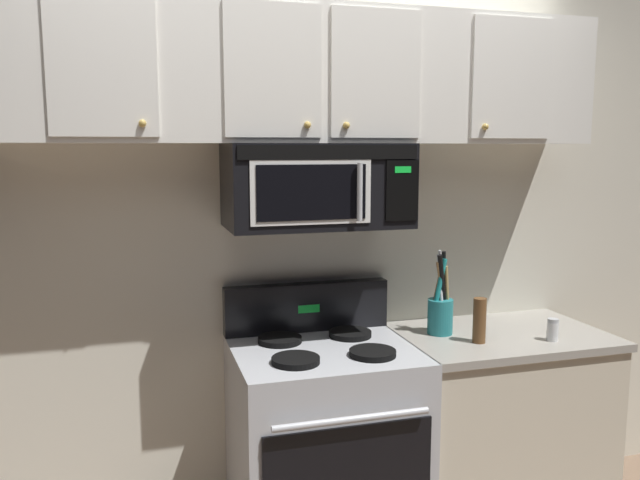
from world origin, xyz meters
TOP-DOWN VIEW (x-y plane):
  - back_wall at (0.00, 0.79)m, footprint 5.20×0.10m
  - stove_range at (0.00, 0.42)m, footprint 0.76×0.69m
  - over_range_microwave at (-0.00, 0.54)m, footprint 0.76×0.43m
  - upper_cabinets at (-0.00, 0.57)m, footprint 2.50×0.36m
  - counter_segment at (0.84, 0.43)m, footprint 0.93×0.65m
  - utensil_crock_teal at (0.56, 0.49)m, footprint 0.11×0.11m
  - salt_shaker at (0.98, 0.25)m, footprint 0.05×0.05m
  - pepper_mill at (0.66, 0.32)m, footprint 0.06×0.06m

SIDE VIEW (x-z plane):
  - counter_segment at x=0.84m, z-range 0.00..0.90m
  - stove_range at x=0.00m, z-range -0.09..1.03m
  - salt_shaker at x=0.98m, z-range 0.90..1.00m
  - pepper_mill at x=0.66m, z-range 0.90..1.10m
  - utensil_crock_teal at x=0.56m, z-range 0.82..1.20m
  - back_wall at x=0.00m, z-range 0.00..2.70m
  - over_range_microwave at x=0.00m, z-range 1.40..1.75m
  - upper_cabinets at x=0.00m, z-range 1.75..2.30m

